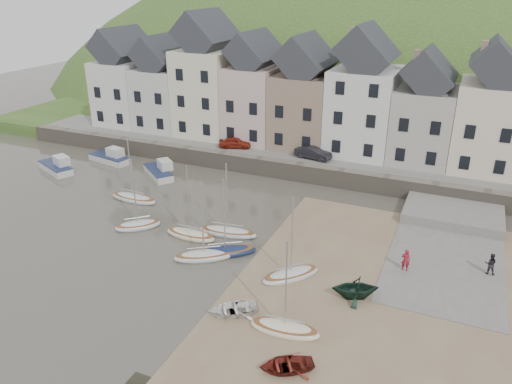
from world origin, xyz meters
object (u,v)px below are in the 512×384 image
at_px(rowboat_red, 286,365).
at_px(sailboat_0, 134,198).
at_px(rowboat_white, 233,309).
at_px(car_right, 313,153).
at_px(rowboat_green, 355,287).
at_px(car_left, 235,142).
at_px(person_dark, 491,264).
at_px(person_red, 406,260).

bearing_deg(rowboat_red, sailboat_0, -157.32).
relative_size(rowboat_white, car_right, 0.79).
bearing_deg(rowboat_green, rowboat_red, -37.63).
bearing_deg(car_left, person_dark, -137.60).
height_order(car_left, car_right, car_right).
bearing_deg(rowboat_green, person_red, 127.14).
relative_size(sailboat_0, person_red, 3.86).
xyz_separation_m(rowboat_white, car_left, (-11.96, 25.05, 1.83)).
height_order(person_dark, car_right, car_right).
height_order(rowboat_red, person_red, person_red).
bearing_deg(car_right, rowboat_white, -165.25).
distance_m(rowboat_red, person_red, 13.04).
relative_size(rowboat_white, person_dark, 1.94).
relative_size(rowboat_green, person_dark, 1.88).
xyz_separation_m(car_left, car_right, (9.09, 0.00, 0.03)).
distance_m(rowboat_green, person_red, 5.19).
distance_m(rowboat_white, car_left, 27.82).
bearing_deg(rowboat_green, car_left, -162.36).
relative_size(rowboat_white, person_red, 1.88).
distance_m(rowboat_red, car_left, 32.78).
xyz_separation_m(rowboat_green, rowboat_red, (-1.82, -7.74, -0.48)).
bearing_deg(person_red, sailboat_0, -9.36).
bearing_deg(sailboat_0, person_red, -5.43).
relative_size(rowboat_green, rowboat_red, 1.02).
height_order(sailboat_0, person_red, sailboat_0).
distance_m(sailboat_0, car_left, 14.23).
xyz_separation_m(rowboat_red, car_left, (-16.62, 28.20, 1.85)).
relative_size(rowboat_green, person_red, 1.82).
bearing_deg(rowboat_white, rowboat_green, 90.36).
height_order(person_red, car_left, car_left).
height_order(sailboat_0, rowboat_white, sailboat_0).
bearing_deg(sailboat_0, car_left, 73.79).
distance_m(rowboat_green, car_left, 27.57).
height_order(person_red, person_dark, person_red).
distance_m(sailboat_0, rowboat_red, 25.25).
bearing_deg(rowboat_green, person_dark, 104.79).
xyz_separation_m(sailboat_0, rowboat_red, (20.55, -14.67, 0.10)).
bearing_deg(sailboat_0, rowboat_white, -35.93).
bearing_deg(car_left, rowboat_green, -157.55).
height_order(rowboat_green, person_dark, person_dark).
distance_m(rowboat_white, car_right, 25.28).
distance_m(person_red, car_left, 26.30).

